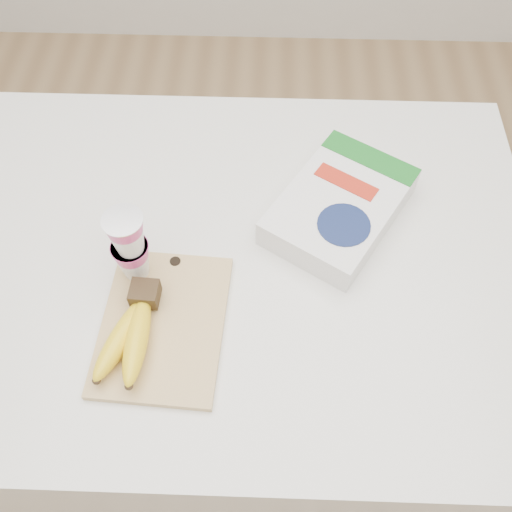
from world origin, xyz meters
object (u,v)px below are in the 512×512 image
at_px(table, 214,356).
at_px(cereal_box, 340,206).
at_px(cutting_board, 163,325).
at_px(yogurt_stack, 129,245).
at_px(bananas, 131,333).

height_order(table, cereal_box, cereal_box).
distance_m(table, cereal_box, 0.58).
relative_size(table, cutting_board, 4.54).
xyz_separation_m(cutting_board, cereal_box, (0.31, 0.25, 0.02)).
bearing_deg(table, yogurt_stack, -151.36).
bearing_deg(cereal_box, yogurt_stack, -126.14).
xyz_separation_m(table, yogurt_stack, (-0.10, -0.06, 0.58)).
relative_size(table, bananas, 6.56).
bearing_deg(yogurt_stack, bananas, -84.94).
relative_size(cutting_board, cereal_box, 0.82).
xyz_separation_m(cutting_board, yogurt_stack, (-0.06, 0.10, 0.09)).
bearing_deg(cutting_board, table, 77.33).
height_order(yogurt_stack, cereal_box, yogurt_stack).
relative_size(table, yogurt_stack, 8.14).
bearing_deg(cereal_box, cutting_board, -109.43).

